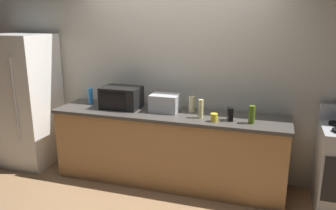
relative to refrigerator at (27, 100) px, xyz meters
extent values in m
plane|color=#93704C|center=(2.05, -0.40, -0.90)|extent=(8.00, 8.00, 0.00)
cube|color=beige|center=(2.05, 0.41, 0.45)|extent=(6.40, 0.10, 2.70)
cube|color=#B27F4C|center=(2.05, 0.00, -0.47)|extent=(2.80, 0.60, 0.86)
cube|color=#47423D|center=(2.05, 0.00, -0.02)|extent=(2.84, 0.64, 0.04)
cube|color=white|center=(0.00, 0.00, 0.00)|extent=(0.72, 0.70, 1.80)
cylinder|color=silver|center=(0.14, -0.37, 0.10)|extent=(0.02, 0.02, 1.10)
cube|color=black|center=(1.42, 0.05, 0.13)|extent=(0.48, 0.34, 0.27)
cube|color=black|center=(1.38, -0.12, 0.13)|extent=(0.34, 0.01, 0.21)
cube|color=#B7BABF|center=(1.99, 0.06, 0.10)|extent=(0.34, 0.26, 0.21)
cube|color=black|center=(2.80, -0.07, 0.07)|extent=(0.08, 0.12, 0.15)
cylinder|color=beige|center=(2.47, -0.08, 0.11)|extent=(0.06, 0.06, 0.22)
cylinder|color=#338CE5|center=(0.95, 0.10, 0.11)|extent=(0.06, 0.06, 0.21)
cylinder|color=beige|center=(2.31, 0.14, 0.10)|extent=(0.08, 0.08, 0.19)
cylinder|color=#4C6B19|center=(3.03, -0.11, 0.10)|extent=(0.07, 0.07, 0.20)
cylinder|color=yellow|center=(2.64, -0.16, 0.05)|extent=(0.08, 0.08, 0.09)
camera|label=1|loc=(3.23, -3.69, 1.13)|focal=35.88mm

